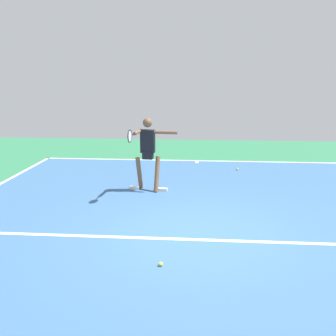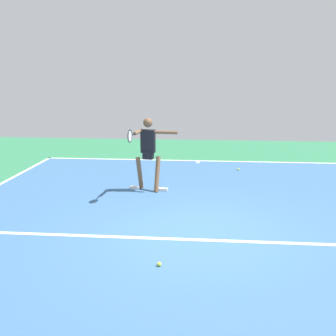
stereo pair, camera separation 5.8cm
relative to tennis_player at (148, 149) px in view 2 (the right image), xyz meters
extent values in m
plane|color=#2D754C|center=(-1.21, 2.60, -1.05)|extent=(21.02, 21.02, 0.00)
cube|color=#38608E|center=(-1.21, 2.60, -1.05)|extent=(10.52, 12.37, 0.00)
cube|color=white|center=(-1.21, -3.53, -1.05)|extent=(10.52, 0.10, 0.01)
cube|color=white|center=(-1.21, 2.85, -1.05)|extent=(7.89, 0.10, 0.01)
cube|color=white|center=(-1.21, -3.33, -1.05)|extent=(0.10, 0.30, 0.01)
cylinder|color=brown|center=(-0.22, -0.01, -0.63)|extent=(0.15, 0.40, 0.88)
cube|color=white|center=(-0.36, 0.01, -1.02)|extent=(0.25, 0.13, 0.07)
cylinder|color=brown|center=(0.23, -0.06, -0.63)|extent=(0.15, 0.40, 0.88)
cube|color=white|center=(0.37, -0.08, -1.02)|extent=(0.25, 0.13, 0.07)
cube|color=black|center=(0.00, -0.04, -0.15)|extent=(0.27, 0.23, 0.20)
cube|color=black|center=(0.00, -0.04, 0.19)|extent=(0.36, 0.22, 0.56)
sphere|color=brown|center=(0.00, -0.04, 0.65)|extent=(0.23, 0.23, 0.23)
cylinder|color=brown|center=(-0.45, 0.02, 0.42)|extent=(0.57, 0.15, 0.08)
cylinder|color=brown|center=(0.20, 0.22, 0.45)|extent=(0.15, 0.57, 0.08)
cylinder|color=black|center=(0.25, 0.61, 0.45)|extent=(0.06, 0.22, 0.03)
torus|color=black|center=(0.28, 0.85, 0.45)|extent=(0.06, 0.29, 0.29)
cylinder|color=silver|center=(0.28, 0.85, 0.45)|extent=(0.03, 0.25, 0.25)
sphere|color=#C6E53D|center=(-0.69, 3.84, -1.02)|extent=(0.07, 0.07, 0.07)
sphere|color=#C6E53D|center=(-2.45, -2.30, -1.02)|extent=(0.07, 0.07, 0.07)
camera|label=1|loc=(-1.21, 8.95, 1.72)|focal=40.12mm
camera|label=2|loc=(-1.27, 8.94, 1.72)|focal=40.12mm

